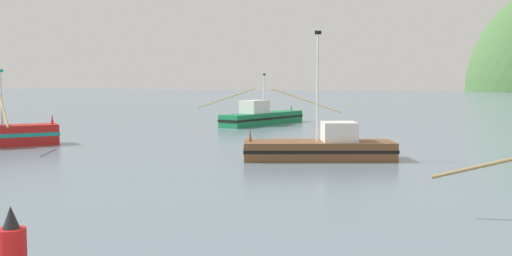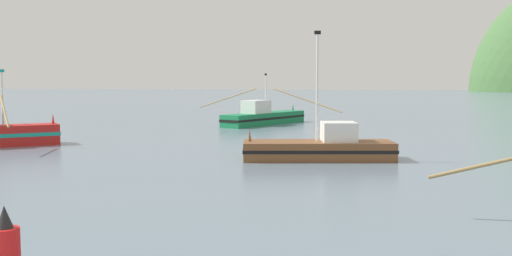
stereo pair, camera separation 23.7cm
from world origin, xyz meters
The scene contains 3 objects.
fishing_boat_brown centered at (5.68, 23.11, 0.66)m, with size 8.67×4.43×7.06m.
fishing_boat_green centered at (-2.85, 47.29, 0.80)m, with size 16.00×11.72×5.13m.
channel_buoy centered at (1.11, 2.79, 0.67)m, with size 0.62×0.62×1.61m.
Camera 2 is at (9.19, -7.68, 4.29)m, focal length 39.45 mm.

